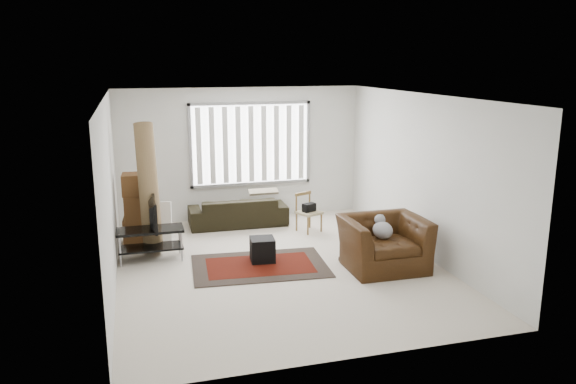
{
  "coord_description": "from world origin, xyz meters",
  "views": [
    {
      "loc": [
        -2.15,
        -8.23,
        3.23
      ],
      "look_at": [
        0.35,
        0.67,
        1.05
      ],
      "focal_mm": 35.0,
      "sensor_mm": 36.0,
      "label": 1
    }
  ],
  "objects_px": {
    "sofa": "(238,207)",
    "armchair": "(384,240)",
    "tv_stand": "(150,237)",
    "moving_boxes": "(138,211)",
    "side_chair": "(308,210)"
  },
  "relations": [
    {
      "from": "tv_stand",
      "to": "side_chair",
      "type": "relative_size",
      "value": 1.44
    },
    {
      "from": "sofa",
      "to": "armchair",
      "type": "relative_size",
      "value": 1.52
    },
    {
      "from": "tv_stand",
      "to": "armchair",
      "type": "height_order",
      "value": "armchair"
    },
    {
      "from": "sofa",
      "to": "armchair",
      "type": "bearing_deg",
      "value": 122.03
    },
    {
      "from": "tv_stand",
      "to": "side_chair",
      "type": "xyz_separation_m",
      "value": [
        2.99,
        0.84,
        0.03
      ]
    },
    {
      "from": "moving_boxes",
      "to": "side_chair",
      "type": "relative_size",
      "value": 1.71
    },
    {
      "from": "sofa",
      "to": "side_chair",
      "type": "bearing_deg",
      "value": 149.26
    },
    {
      "from": "tv_stand",
      "to": "armchair",
      "type": "distance_m",
      "value": 3.79
    },
    {
      "from": "moving_boxes",
      "to": "sofa",
      "type": "distance_m",
      "value": 2.05
    },
    {
      "from": "tv_stand",
      "to": "sofa",
      "type": "distance_m",
      "value": 2.38
    },
    {
      "from": "tv_stand",
      "to": "moving_boxes",
      "type": "distance_m",
      "value": 0.99
    },
    {
      "from": "armchair",
      "to": "tv_stand",
      "type": "bearing_deg",
      "value": 159.09
    },
    {
      "from": "tv_stand",
      "to": "armchair",
      "type": "xyz_separation_m",
      "value": [
        3.54,
        -1.37,
        0.08
      ]
    },
    {
      "from": "moving_boxes",
      "to": "armchair",
      "type": "relative_size",
      "value": 1.01
    },
    {
      "from": "tv_stand",
      "to": "armchair",
      "type": "relative_size",
      "value": 0.85
    }
  ]
}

